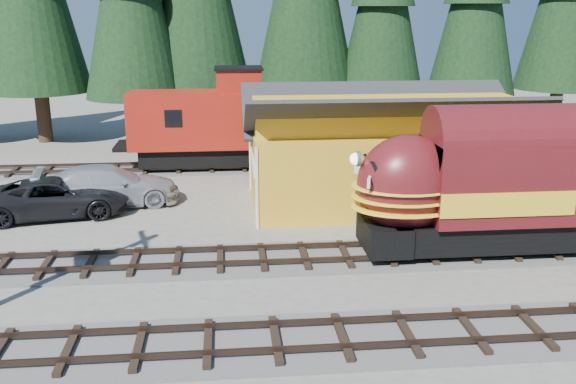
{
  "coord_description": "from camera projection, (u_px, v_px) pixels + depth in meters",
  "views": [
    {
      "loc": [
        -7.18,
        -17.34,
        8.61
      ],
      "look_at": [
        -5.08,
        4.0,
        2.52
      ],
      "focal_mm": 40.0,
      "sensor_mm": 36.0,
      "label": 1
    }
  ],
  "objects": [
    {
      "name": "ground",
      "position": [
        466.0,
        302.0,
        19.63
      ],
      "size": [
        120.0,
        120.0,
        0.0
      ],
      "primitive_type": "plane",
      "color": "#6B665B",
      "rests_on": "ground"
    },
    {
      "name": "track_spur",
      "position": [
        176.0,
        169.0,
        35.9
      ],
      "size": [
        32.0,
        3.2,
        0.33
      ],
      "color": "#4C4947",
      "rests_on": "ground"
    },
    {
      "name": "depot",
      "position": [
        386.0,
        140.0,
        28.87
      ],
      "size": [
        12.8,
        7.0,
        5.3
      ],
      "color": "gold",
      "rests_on": "ground"
    },
    {
      "name": "locomotive",
      "position": [
        551.0,
        187.0,
        23.22
      ],
      "size": [
        15.19,
        3.02,
        4.13
      ],
      "color": "black",
      "rests_on": "ground"
    },
    {
      "name": "caboose",
      "position": [
        222.0,
        123.0,
        35.46
      ],
      "size": [
        10.02,
        2.91,
        5.21
      ],
      "color": "black",
      "rests_on": "ground"
    },
    {
      "name": "pickup_truck_a",
      "position": [
        57.0,
        197.0,
        27.65
      ],
      "size": [
        6.44,
        3.82,
        1.68
      ],
      "primitive_type": "imported",
      "rotation": [
        0.0,
        0.0,
        1.75
      ],
      "color": "black",
      "rests_on": "ground"
    },
    {
      "name": "pickup_truck_b",
      "position": [
        108.0,
        186.0,
        29.15
      ],
      "size": [
        6.65,
        3.51,
        1.84
      ],
      "primitive_type": "imported",
      "rotation": [
        0.0,
        0.0,
        1.73
      ],
      "color": "#B0B3B9",
      "rests_on": "ground"
    }
  ]
}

